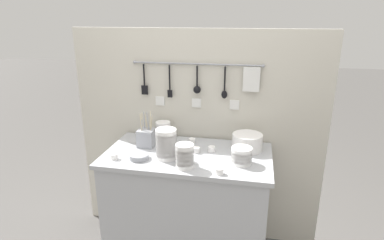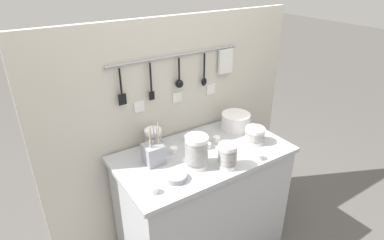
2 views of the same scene
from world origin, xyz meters
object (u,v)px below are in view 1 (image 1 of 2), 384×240
cup_beside_plates (169,143)px  cup_mid_row (196,150)px  bowl_stack_back_corner (166,144)px  bowl_stack_wide_centre (163,131)px  cup_centre (212,149)px  bowl_stack_nested_right (185,156)px  cup_edge_far (219,171)px  cup_back_right (192,141)px  steel_mixing_bowl (139,157)px  bowl_stack_tall_left (241,156)px  cutlery_caddy (146,137)px  cup_front_right (114,156)px  plate_stack (247,142)px

cup_beside_plates → cup_mid_row: bearing=-19.2°
bowl_stack_back_corner → bowl_stack_wide_centre: (-0.12, 0.33, -0.03)m
cup_mid_row → cup_centre: 0.11m
bowl_stack_nested_right → cup_edge_far: bearing=-11.0°
cup_centre → cup_back_right: bearing=143.7°
steel_mixing_bowl → cup_edge_far: (0.55, -0.11, 0.00)m
bowl_stack_tall_left → cup_back_right: bearing=144.5°
bowl_stack_tall_left → steel_mixing_bowl: 0.67m
cutlery_caddy → cup_back_right: 0.34m
cup_mid_row → cutlery_caddy: bearing=173.6°
bowl_stack_tall_left → cup_beside_plates: 0.57m
cup_centre → steel_mixing_bowl: bearing=-154.7°
bowl_stack_wide_centre → cup_front_right: bearing=-117.3°
cutlery_caddy → steel_mixing_bowl: bearing=-83.8°
bowl_stack_nested_right → steel_mixing_bowl: (-0.32, 0.06, -0.06)m
cup_centre → plate_stack: bearing=19.4°
bowl_stack_back_corner → bowl_stack_nested_right: bearing=-36.3°
cup_centre → cup_edge_far: 0.33m
cup_mid_row → cup_beside_plates: bearing=160.8°
cutlery_caddy → cup_back_right: bearing=19.7°
bowl_stack_back_corner → cup_beside_plates: size_ratio=4.13×
bowl_stack_back_corner → plate_stack: size_ratio=0.96×
bowl_stack_nested_right → cup_centre: (0.13, 0.28, -0.06)m
bowl_stack_back_corner → cup_beside_plates: 0.23m
bowl_stack_wide_centre → cutlery_caddy: bearing=-117.0°
steel_mixing_bowl → bowl_stack_tall_left: bearing=5.6°
bowl_stack_tall_left → bowl_stack_nested_right: bowl_stack_nested_right is taller
plate_stack → cup_edge_far: plate_stack is taller
bowl_stack_wide_centre → cup_beside_plates: (0.08, -0.12, -0.05)m
cup_front_right → cup_centre: bearing=22.3°
bowl_stack_tall_left → cup_mid_row: size_ratio=2.68×
bowl_stack_nested_right → cup_mid_row: bearing=83.9°
plate_stack → cup_back_right: 0.41m
cup_back_right → cup_centre: same height
cutlery_caddy → cup_edge_far: cutlery_caddy is taller
bowl_stack_nested_right → cup_centre: size_ratio=3.15×
bowl_stack_tall_left → cup_beside_plates: bearing=160.4°
cutlery_caddy → bowl_stack_nested_right: bearing=-39.2°
cutlery_caddy → cup_edge_far: bearing=-29.8°
cup_centre → bowl_stack_tall_left: bearing=-34.8°
bowl_stack_nested_right → cutlery_caddy: bearing=140.8°
steel_mixing_bowl → cup_beside_plates: size_ratio=2.59×
cutlery_caddy → cup_edge_far: 0.66m
bowl_stack_tall_left → cup_edge_far: (-0.12, -0.17, -0.04)m
bowl_stack_back_corner → cup_front_right: bearing=-165.9°
bowl_stack_nested_right → bowl_stack_tall_left: bearing=20.5°
bowl_stack_tall_left → cup_front_right: bowl_stack_tall_left is taller
bowl_stack_wide_centre → cup_beside_plates: 0.16m
cutlery_caddy → cup_beside_plates: bearing=11.7°
cup_mid_row → cup_edge_far: bearing=-55.3°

